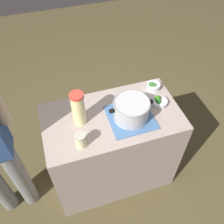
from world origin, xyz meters
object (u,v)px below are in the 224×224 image
at_px(lemonade_pitcher, 78,109).
at_px(broccoli_bowl_center, 159,102).
at_px(mason_jar, 81,140).
at_px(broccoli_bowl_front, 153,86).
at_px(cooking_pot, 131,110).

xyz_separation_m(lemonade_pitcher, broccoli_bowl_center, (-0.66, 0.02, -0.12)).
xyz_separation_m(mason_jar, broccoli_bowl_front, (-0.73, -0.39, -0.03)).
distance_m(mason_jar, broccoli_bowl_front, 0.83).
bearing_deg(cooking_pot, broccoli_bowl_center, -166.15).
bearing_deg(broccoli_bowl_front, mason_jar, 27.98).
height_order(broccoli_bowl_front, broccoli_bowl_center, broccoli_bowl_center).
relative_size(cooking_pot, mason_jar, 2.93).
height_order(mason_jar, broccoli_bowl_center, mason_jar).
bearing_deg(lemonade_pitcher, broccoli_bowl_front, -166.22).
distance_m(cooking_pot, broccoli_bowl_front, 0.40).
bearing_deg(broccoli_bowl_front, cooking_pot, 39.80).
height_order(cooking_pot, mason_jar, cooking_pot).
height_order(cooking_pot, broccoli_bowl_center, cooking_pot).
height_order(lemonade_pitcher, mason_jar, lemonade_pitcher).
bearing_deg(cooking_pot, mason_jar, 17.57).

